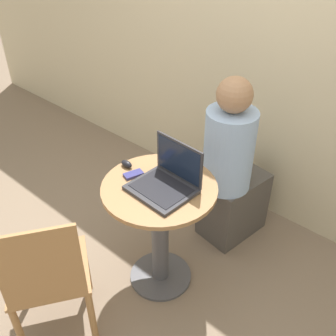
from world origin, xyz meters
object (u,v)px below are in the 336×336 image
object	(u,v)px
laptop	(167,180)
person_seated	(231,175)
cell_phone	(133,174)
chair_empty	(48,278)

from	to	relation	value
laptop	person_seated	world-z (taller)	person_seated
cell_phone	chair_empty	xyz separation A→B (m)	(0.01, -0.62, -0.29)
cell_phone	chair_empty	distance (m)	0.68
person_seated	chair_empty	bearing A→B (deg)	-100.92
chair_empty	person_seated	world-z (taller)	person_seated
laptop	person_seated	xyz separation A→B (m)	(0.04, 0.59, -0.27)
laptop	chair_empty	world-z (taller)	laptop
chair_empty	person_seated	xyz separation A→B (m)	(0.24, 1.25, 0.06)
laptop	person_seated	size ratio (longest dim) A/B	0.28
cell_phone	person_seated	size ratio (longest dim) A/B	0.10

